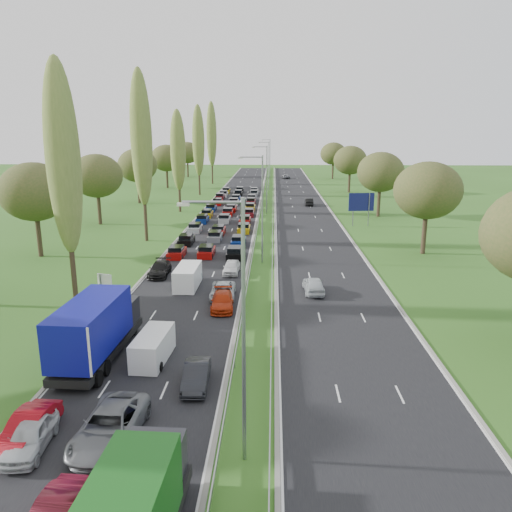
{
  "coord_description": "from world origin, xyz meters",
  "views": [
    {
      "loc": [
        5.72,
        -11.82,
        14.58
      ],
      "look_at": [
        3.9,
        40.05,
        1.5
      ],
      "focal_mm": 35.0,
      "sensor_mm": 36.0,
      "label": 1
    }
  ],
  "objects_px": {
    "near_car_1": "(29,427)",
    "direction_sign": "(361,203)",
    "white_van_rear": "(188,276)",
    "white_van_front": "(154,346)",
    "blue_lorry": "(97,328)",
    "near_car_3": "(160,269)",
    "near_car_0": "(30,436)",
    "info_sign": "(105,282)"
  },
  "relations": [
    {
      "from": "near_car_0",
      "to": "near_car_1",
      "type": "distance_m",
      "value": 0.82
    },
    {
      "from": "near_car_1",
      "to": "white_van_rear",
      "type": "bearing_deg",
      "value": 84.68
    },
    {
      "from": "near_car_1",
      "to": "white_van_rear",
      "type": "height_order",
      "value": "white_van_rear"
    },
    {
      "from": "near_car_3",
      "to": "blue_lorry",
      "type": "distance_m",
      "value": 19.55
    },
    {
      "from": "blue_lorry",
      "to": "white_van_front",
      "type": "relative_size",
      "value": 2.17
    },
    {
      "from": "white_van_rear",
      "to": "direction_sign",
      "type": "bearing_deg",
      "value": 56.57
    },
    {
      "from": "blue_lorry",
      "to": "direction_sign",
      "type": "xyz_separation_m",
      "value": [
        25.03,
        47.98,
        1.39
      ]
    },
    {
      "from": "near_car_1",
      "to": "blue_lorry",
      "type": "bearing_deg",
      "value": 90.64
    },
    {
      "from": "blue_lorry",
      "to": "direction_sign",
      "type": "relative_size",
      "value": 1.93
    },
    {
      "from": "blue_lorry",
      "to": "white_van_front",
      "type": "height_order",
      "value": "blue_lorry"
    },
    {
      "from": "white_van_front",
      "to": "info_sign",
      "type": "bearing_deg",
      "value": 124.1
    },
    {
      "from": "near_car_3",
      "to": "info_sign",
      "type": "height_order",
      "value": "info_sign"
    },
    {
      "from": "near_car_3",
      "to": "blue_lorry",
      "type": "height_order",
      "value": "blue_lorry"
    },
    {
      "from": "white_van_front",
      "to": "near_car_3",
      "type": "bearing_deg",
      "value": 105.16
    },
    {
      "from": "near_car_0",
      "to": "info_sign",
      "type": "relative_size",
      "value": 1.95
    },
    {
      "from": "near_car_3",
      "to": "white_van_front",
      "type": "relative_size",
      "value": 1.03
    },
    {
      "from": "direction_sign",
      "to": "white_van_rear",
      "type": "bearing_deg",
      "value": -124.15
    },
    {
      "from": "white_van_rear",
      "to": "near_car_0",
      "type": "bearing_deg",
      "value": -96.41
    },
    {
      "from": "blue_lorry",
      "to": "direction_sign",
      "type": "bearing_deg",
      "value": 64.79
    },
    {
      "from": "white_van_front",
      "to": "white_van_rear",
      "type": "relative_size",
      "value": 0.9
    },
    {
      "from": "near_car_1",
      "to": "direction_sign",
      "type": "relative_size",
      "value": 0.82
    },
    {
      "from": "white_van_rear",
      "to": "direction_sign",
      "type": "height_order",
      "value": "direction_sign"
    },
    {
      "from": "white_van_rear",
      "to": "blue_lorry",
      "type": "bearing_deg",
      "value": -100.82
    },
    {
      "from": "blue_lorry",
      "to": "info_sign",
      "type": "xyz_separation_m",
      "value": [
        -3.77,
        12.7,
        -0.81
      ]
    },
    {
      "from": "near_car_3",
      "to": "white_van_rear",
      "type": "bearing_deg",
      "value": -47.9
    },
    {
      "from": "blue_lorry",
      "to": "white_van_front",
      "type": "distance_m",
      "value": 3.82
    },
    {
      "from": "near_car_0",
      "to": "white_van_front",
      "type": "relative_size",
      "value": 0.89
    },
    {
      "from": "near_car_0",
      "to": "near_car_3",
      "type": "distance_m",
      "value": 29.02
    },
    {
      "from": "white_van_rear",
      "to": "info_sign",
      "type": "distance_m",
      "value": 7.69
    },
    {
      "from": "near_car_3",
      "to": "blue_lorry",
      "type": "relative_size",
      "value": 0.47
    },
    {
      "from": "near_car_0",
      "to": "direction_sign",
      "type": "relative_size",
      "value": 0.79
    },
    {
      "from": "white_van_rear",
      "to": "white_van_front",
      "type": "bearing_deg",
      "value": -87.89
    },
    {
      "from": "near_car_3",
      "to": "white_van_front",
      "type": "bearing_deg",
      "value": -80.77
    },
    {
      "from": "near_car_0",
      "to": "direction_sign",
      "type": "height_order",
      "value": "direction_sign"
    },
    {
      "from": "white_van_front",
      "to": "direction_sign",
      "type": "bearing_deg",
      "value": 69.52
    },
    {
      "from": "near_car_0",
      "to": "near_car_3",
      "type": "relative_size",
      "value": 0.87
    },
    {
      "from": "blue_lorry",
      "to": "near_car_0",
      "type": "bearing_deg",
      "value": -87.28
    },
    {
      "from": "near_car_1",
      "to": "blue_lorry",
      "type": "height_order",
      "value": "blue_lorry"
    },
    {
      "from": "white_van_front",
      "to": "direction_sign",
      "type": "xyz_separation_m",
      "value": [
        21.41,
        47.85,
        2.62
      ]
    },
    {
      "from": "near_car_3",
      "to": "near_car_0",
      "type": "bearing_deg",
      "value": -91.52
    },
    {
      "from": "near_car_1",
      "to": "near_car_3",
      "type": "relative_size",
      "value": 0.9
    },
    {
      "from": "white_van_front",
      "to": "white_van_rear",
      "type": "bearing_deg",
      "value": 95.02
    }
  ]
}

